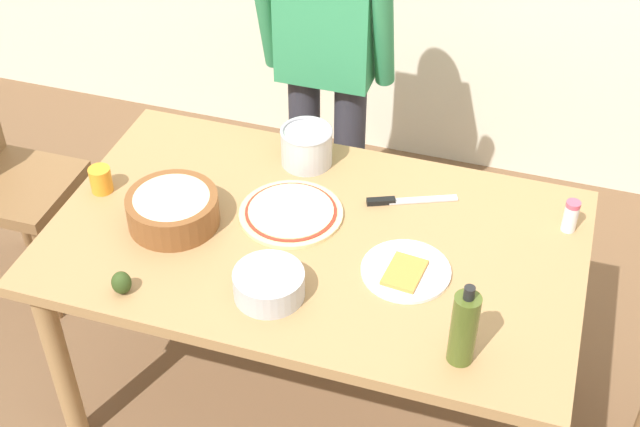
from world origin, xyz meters
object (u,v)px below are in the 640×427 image
object	(u,v)px
mixing_bowl_steel	(269,284)
cup_orange	(101,180)
dining_table	(315,258)
plate_with_slice	(406,271)
olive_oil_bottle	(464,328)
chef_knife	(401,201)
avocado	(121,283)
person_cook	(327,54)
popcorn_bowl	(173,207)
salt_shaker	(571,216)
pizza_raw_on_board	(291,213)
steel_pot	(307,146)

from	to	relation	value
mixing_bowl_steel	cup_orange	world-z (taller)	cup_orange
dining_table	plate_with_slice	bearing A→B (deg)	-13.83
olive_oil_bottle	chef_knife	distance (m)	0.66
mixing_bowl_steel	olive_oil_bottle	xyz separation A→B (m)	(0.55, -0.07, 0.07)
dining_table	chef_knife	world-z (taller)	chef_knife
chef_knife	avocado	world-z (taller)	avocado
person_cook	chef_knife	world-z (taller)	person_cook
chef_knife	mixing_bowl_steel	bearing A→B (deg)	-116.42
dining_table	avocado	xyz separation A→B (m)	(-0.44, -0.39, 0.13)
person_cook	popcorn_bowl	bearing A→B (deg)	-105.75
mixing_bowl_steel	avocado	xyz separation A→B (m)	(-0.40, -0.11, -0.01)
person_cook	avocado	world-z (taller)	person_cook
popcorn_bowl	salt_shaker	bearing A→B (deg)	16.11
pizza_raw_on_board	plate_with_slice	distance (m)	0.43
plate_with_slice	chef_knife	distance (m)	0.32
popcorn_bowl	steel_pot	bearing A→B (deg)	55.41
steel_pot	plate_with_slice	bearing A→B (deg)	-43.96
mixing_bowl_steel	avocado	bearing A→B (deg)	-163.89
plate_with_slice	avocado	xyz separation A→B (m)	(-0.74, -0.31, 0.03)
pizza_raw_on_board	olive_oil_bottle	size ratio (longest dim) A/B	1.27
olive_oil_bottle	pizza_raw_on_board	bearing A→B (deg)	145.64
plate_with_slice	steel_pot	distance (m)	0.61
dining_table	plate_with_slice	world-z (taller)	plate_with_slice
pizza_raw_on_board	popcorn_bowl	distance (m)	0.36
person_cook	plate_with_slice	distance (m)	0.98
mixing_bowl_steel	chef_knife	bearing A→B (deg)	63.58
popcorn_bowl	plate_with_slice	bearing A→B (deg)	-0.34
steel_pot	cup_orange	size ratio (longest dim) A/B	2.04
chef_knife	steel_pot	bearing A→B (deg)	162.13
person_cook	avocado	size ratio (longest dim) A/B	23.14
plate_with_slice	popcorn_bowl	distance (m)	0.73
chef_knife	avocado	xyz separation A→B (m)	(-0.65, -0.62, 0.03)
person_cook	pizza_raw_on_board	size ratio (longest dim) A/B	5.00
pizza_raw_on_board	popcorn_bowl	size ratio (longest dim) A/B	1.16
cup_orange	olive_oil_bottle	bearing A→B (deg)	-15.89
person_cook	olive_oil_bottle	size ratio (longest dim) A/B	6.33
popcorn_bowl	olive_oil_bottle	distance (m)	0.98
plate_with_slice	cup_orange	size ratio (longest dim) A/B	3.06
person_cook	chef_knife	distance (m)	0.68
plate_with_slice	steel_pot	world-z (taller)	steel_pot
popcorn_bowl	mixing_bowl_steel	distance (m)	0.44
dining_table	pizza_raw_on_board	bearing A→B (deg)	144.19
popcorn_bowl	chef_knife	bearing A→B (deg)	25.65
dining_table	plate_with_slice	xyz separation A→B (m)	(0.30, -0.07, 0.10)
avocado	chef_knife	bearing A→B (deg)	43.89
plate_with_slice	chef_knife	xyz separation A→B (m)	(-0.09, 0.31, -0.00)
pizza_raw_on_board	plate_with_slice	size ratio (longest dim) A/B	1.25
pizza_raw_on_board	cup_orange	bearing A→B (deg)	-173.88
pizza_raw_on_board	avocado	xyz separation A→B (m)	(-0.34, -0.46, 0.03)
olive_oil_bottle	mixing_bowl_steel	bearing A→B (deg)	172.93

